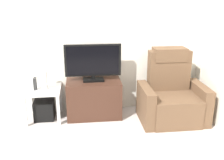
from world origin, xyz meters
TOP-DOWN VIEW (x-y plane):
  - ground_plane at (0.00, 0.00)m, footprint 6.40×6.40m
  - wall_back at (0.00, 1.13)m, footprint 6.40×0.06m
  - tv_stand at (0.08, 0.83)m, footprint 0.84×0.49m
  - television at (0.08, 0.84)m, footprint 0.85×0.20m
  - recliner_armchair at (1.26, 0.59)m, footprint 0.98×0.78m
  - side_table at (-0.69, 0.82)m, footprint 0.54×0.54m
  - subwoofer_box at (-0.69, 0.82)m, footprint 0.30×0.30m
  - book_upright at (-0.79, 0.80)m, footprint 0.04×0.11m
  - game_console at (-0.66, 0.83)m, footprint 0.07×0.20m

SIDE VIEW (x-z plane):
  - ground_plane at x=0.00m, z-range 0.00..0.00m
  - subwoofer_box at x=-0.69m, z-range 0.00..0.30m
  - tv_stand at x=0.08m, z-range 0.00..0.59m
  - recliner_armchair at x=1.26m, z-range -0.17..0.91m
  - side_table at x=-0.69m, z-range 0.17..0.66m
  - book_upright at x=-0.79m, z-range 0.50..0.68m
  - game_console at x=-0.66m, z-range 0.50..0.76m
  - television at x=0.08m, z-range 0.60..1.17m
  - wall_back at x=0.00m, z-range 0.00..2.60m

